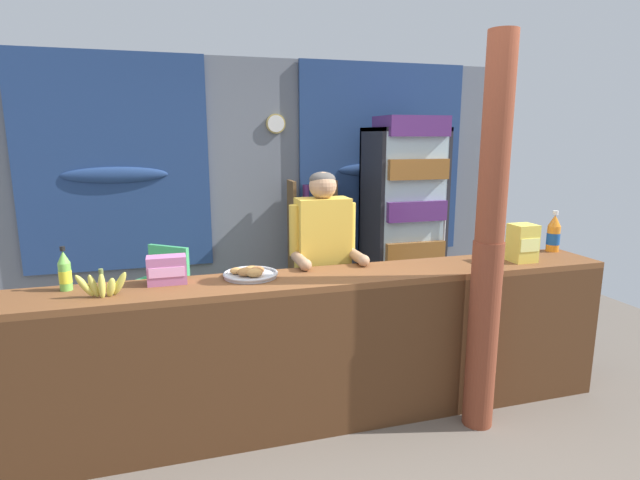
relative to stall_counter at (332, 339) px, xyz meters
name	(u,v)px	position (x,y,z in m)	size (l,w,h in m)	color
ground_plane	(302,367)	(0.03, 0.87, -0.59)	(7.69, 7.69, 0.00)	#665B51
back_wall_curtained	(261,182)	(0.03, 2.60, 0.75)	(5.73, 0.22, 2.61)	slate
stall_counter	(332,339)	(0.00, 0.00, 0.00)	(3.85, 0.46, 0.97)	brown
timber_post	(489,250)	(0.91, -0.23, 0.56)	(0.21, 0.19, 2.41)	brown
drink_fridge	(404,206)	(1.43, 1.99, 0.51)	(0.76, 0.67, 2.02)	#232328
bottle_shelf_rack	(312,241)	(0.52, 2.32, 0.12)	(0.48, 0.28, 1.37)	brown
plastic_lawn_chair	(161,289)	(-1.04, 1.72, -0.10)	(0.62, 0.62, 0.86)	#4CC675
shopkeeper	(323,257)	(0.10, 0.51, 0.40)	(0.48, 0.42, 1.59)	#28282D
soda_bottle_orange_soda	(554,234)	(1.82, 0.27, 0.51)	(0.09, 0.09, 0.31)	orange
soda_bottle_lime_soda	(65,272)	(-1.50, 0.23, 0.49)	(0.07, 0.07, 0.25)	#75C64C
snack_box_wafer	(167,270)	(-0.95, 0.20, 0.47)	(0.22, 0.12, 0.17)	#B76699
snack_box_instant_noodle	(522,243)	(1.39, 0.07, 0.51)	(0.16, 0.16, 0.26)	#EAD14C
pastry_tray	(250,273)	(-0.47, 0.20, 0.41)	(0.34, 0.34, 0.07)	#BCBCC1
banana_bunch	(102,285)	(-1.29, 0.04, 0.45)	(0.28, 0.06, 0.16)	#CCC14C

